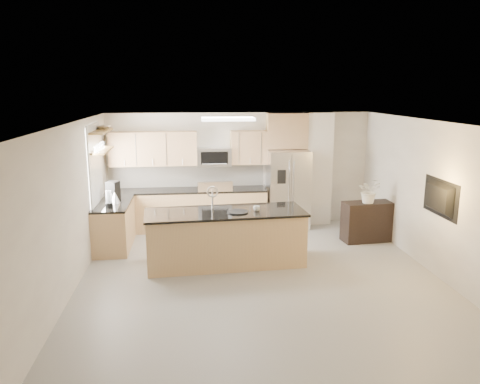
{
  "coord_description": "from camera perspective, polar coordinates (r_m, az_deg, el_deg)",
  "views": [
    {
      "loc": [
        -1.13,
        -7.36,
        3.12
      ],
      "look_at": [
        -0.2,
        1.3,
        1.2
      ],
      "focal_mm": 35.0,
      "sensor_mm": 36.0,
      "label": 1
    }
  ],
  "objects": [
    {
      "name": "partition_column",
      "position": [
        11.02,
        9.5,
        2.78
      ],
      "size": [
        0.6,
        0.3,
        2.6
      ],
      "primitive_type": "cube",
      "color": "white",
      "rests_on": "floor"
    },
    {
      "name": "platter",
      "position": [
        8.26,
        -0.29,
        -2.45
      ],
      "size": [
        0.4,
        0.4,
        0.02
      ],
      "primitive_type": "cylinder",
      "rotation": [
        0.0,
        0.0,
        -0.05
      ],
      "color": "black",
      "rests_on": "island"
    },
    {
      "name": "back_counter",
      "position": [
        10.63,
        -6.45,
        -2.05
      ],
      "size": [
        3.55,
        0.66,
        1.44
      ],
      "color": "tan",
      "rests_on": "floor"
    },
    {
      "name": "blender",
      "position": [
        9.14,
        -15.69,
        -1.0
      ],
      "size": [
        0.14,
        0.14,
        0.34
      ],
      "color": "black",
      "rests_on": "left_counter"
    },
    {
      "name": "wall_right",
      "position": [
        8.63,
        22.62,
        -0.68
      ],
      "size": [
        0.02,
        6.5,
        2.6
      ],
      "primitive_type": "cube",
      "color": "silver",
      "rests_on": "floor"
    },
    {
      "name": "left_counter",
      "position": [
        9.71,
        -15.07,
        -3.88
      ],
      "size": [
        0.66,
        1.5,
        0.92
      ],
      "color": "tan",
      "rests_on": "floor"
    },
    {
      "name": "island",
      "position": [
        8.49,
        -1.8,
        -5.55
      ],
      "size": [
        2.91,
        1.21,
        1.41
      ],
      "rotation": [
        0.0,
        0.0,
        0.07
      ],
      "color": "tan",
      "rests_on": "floor"
    },
    {
      "name": "floor",
      "position": [
        8.07,
        2.44,
        -10.28
      ],
      "size": [
        6.5,
        6.5,
        0.0
      ],
      "primitive_type": "plane",
      "color": "gray",
      "rests_on": "ground"
    },
    {
      "name": "microwave",
      "position": [
        10.52,
        -3.19,
        4.3
      ],
      "size": [
        0.76,
        0.4,
        0.4
      ],
      "color": "silver",
      "rests_on": "upper_cabinets"
    },
    {
      "name": "shelf_upper",
      "position": [
        9.5,
        -16.67,
        7.12
      ],
      "size": [
        0.3,
        1.2,
        0.04
      ],
      "primitive_type": "cube",
      "color": "olive",
      "rests_on": "wall_left"
    },
    {
      "name": "upper_cabinets",
      "position": [
        10.53,
        -7.05,
        5.3
      ],
      "size": [
        3.5,
        0.33,
        0.75
      ],
      "color": "tan",
      "rests_on": "wall_back"
    },
    {
      "name": "ceiling_fixture",
      "position": [
        9.01,
        -1.48,
        8.89
      ],
      "size": [
        1.0,
        0.5,
        0.06
      ],
      "primitive_type": "cube",
      "color": "white",
      "rests_on": "ceiling"
    },
    {
      "name": "wall_back",
      "position": [
        10.82,
        -0.05,
        2.78
      ],
      "size": [
        6.0,
        0.02,
        2.6
      ],
      "primitive_type": "cube",
      "color": "silver",
      "rests_on": "floor"
    },
    {
      "name": "wall_front",
      "position": [
        4.63,
        8.65,
        -10.8
      ],
      "size": [
        6.0,
        0.02,
        2.6
      ],
      "primitive_type": "cube",
      "color": "silver",
      "rests_on": "floor"
    },
    {
      "name": "wall_left",
      "position": [
        7.81,
        -19.81,
        -1.77
      ],
      "size": [
        0.02,
        6.5,
        2.6
      ],
      "primitive_type": "cube",
      "color": "silver",
      "rests_on": "floor"
    },
    {
      "name": "window",
      "position": [
        9.51,
        -17.27,
        3.0
      ],
      "size": [
        0.04,
        1.15,
        1.65
      ],
      "color": "white",
      "rests_on": "wall_left"
    },
    {
      "name": "refrigerator",
      "position": [
        10.7,
        5.82,
        0.37
      ],
      "size": [
        0.92,
        0.78,
        1.78
      ],
      "color": "silver",
      "rests_on": "floor"
    },
    {
      "name": "television",
      "position": [
        8.41,
        22.76,
        -0.67
      ],
      "size": [
        0.14,
        1.08,
        0.62
      ],
      "primitive_type": "imported",
      "rotation": [
        0.0,
        0.0,
        1.57
      ],
      "color": "black",
      "rests_on": "wall_right"
    },
    {
      "name": "bowl",
      "position": [
        9.77,
        -16.39,
        7.65
      ],
      "size": [
        0.5,
        0.5,
        0.09
      ],
      "primitive_type": "imported",
      "rotation": [
        0.0,
        0.0,
        -0.37
      ],
      "color": "silver",
      "rests_on": "shelf_upper"
    },
    {
      "name": "range",
      "position": [
        10.63,
        -3.08,
        -1.98
      ],
      "size": [
        0.76,
        0.64,
        1.14
      ],
      "color": "black",
      "rests_on": "floor"
    },
    {
      "name": "cup",
      "position": [
        8.36,
        2.04,
        -2.01
      ],
      "size": [
        0.13,
        0.13,
        0.09
      ],
      "primitive_type": "imported",
      "rotation": [
        0.0,
        0.0,
        -0.12
      ],
      "color": "white",
      "rests_on": "island"
    },
    {
      "name": "ceiling",
      "position": [
        7.46,
        2.62,
        8.46
      ],
      "size": [
        6.0,
        6.5,
        0.02
      ],
      "primitive_type": "cube",
      "color": "white",
      "rests_on": "wall_back"
    },
    {
      "name": "shelf_lower",
      "position": [
        9.54,
        -16.53,
        4.9
      ],
      "size": [
        0.3,
        1.2,
        0.04
      ],
      "primitive_type": "cube",
      "color": "olive",
      "rests_on": "wall_left"
    },
    {
      "name": "credenza",
      "position": [
        10.12,
        15.31,
        -3.49
      ],
      "size": [
        1.08,
        0.54,
        0.83
      ],
      "primitive_type": "cube",
      "rotation": [
        0.0,
        0.0,
        0.11
      ],
      "color": "black",
      "rests_on": "floor"
    },
    {
      "name": "flower_vase",
      "position": [
        9.86,
        15.5,
        0.89
      ],
      "size": [
        0.84,
        0.78,
        0.77
      ],
      "primitive_type": "imported",
      "rotation": [
        0.0,
        0.0,
        0.29
      ],
      "color": "white",
      "rests_on": "credenza"
    },
    {
      "name": "kettle",
      "position": [
        9.52,
        -15.01,
        -0.63
      ],
      "size": [
        0.21,
        0.21,
        0.26
      ],
      "color": "silver",
      "rests_on": "left_counter"
    },
    {
      "name": "coffee_maker",
      "position": [
        9.76,
        -15.22,
        0.08
      ],
      "size": [
        0.27,
        0.3,
        0.38
      ],
      "color": "black",
      "rests_on": "left_counter"
    }
  ]
}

